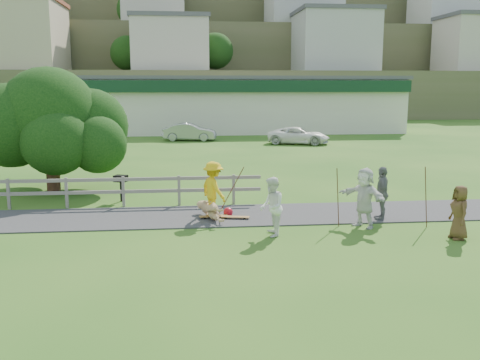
{
  "coord_description": "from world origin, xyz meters",
  "views": [
    {
      "loc": [
        0.23,
        -15.94,
        4.37
      ],
      "look_at": [
        2.1,
        2.0,
        1.14
      ],
      "focal_mm": 40.0,
      "sensor_mm": 36.0,
      "label": 1
    }
  ],
  "objects_px": {
    "spectator_c": "(459,212)",
    "bbq": "(121,188)",
    "skater_fallen": "(211,210)",
    "spectator_b": "(382,193)",
    "car_white": "(299,136)",
    "spectator_a": "(272,207)",
    "tree": "(51,143)",
    "skater_rider": "(213,192)",
    "car_silver": "(190,132)",
    "spectator_d": "(364,198)"
  },
  "relations": [
    {
      "from": "spectator_c",
      "to": "bbq",
      "type": "xyz_separation_m",
      "value": [
        -10.16,
        6.06,
        -0.28
      ]
    },
    {
      "from": "skater_fallen",
      "to": "spectator_b",
      "type": "height_order",
      "value": "spectator_b"
    },
    {
      "from": "spectator_c",
      "to": "car_white",
      "type": "bearing_deg",
      "value": 179.99
    },
    {
      "from": "spectator_a",
      "to": "tree",
      "type": "xyz_separation_m",
      "value": [
        -7.95,
        7.67,
        1.1
      ]
    },
    {
      "from": "skater_rider",
      "to": "car_white",
      "type": "bearing_deg",
      "value": -47.93
    },
    {
      "from": "bbq",
      "to": "spectator_a",
      "type": "bearing_deg",
      "value": -24.35
    },
    {
      "from": "spectator_b",
      "to": "skater_rider",
      "type": "bearing_deg",
      "value": -82.91
    },
    {
      "from": "skater_fallen",
      "to": "car_silver",
      "type": "distance_m",
      "value": 25.06
    },
    {
      "from": "skater_rider",
      "to": "skater_fallen",
      "type": "height_order",
      "value": "skater_rider"
    },
    {
      "from": "spectator_b",
      "to": "car_white",
      "type": "distance_m",
      "value": 22.49
    },
    {
      "from": "skater_rider",
      "to": "spectator_d",
      "type": "xyz_separation_m",
      "value": [
        4.57,
        -1.47,
        0.03
      ]
    },
    {
      "from": "spectator_c",
      "to": "tree",
      "type": "distance_m",
      "value": 15.77
    },
    {
      "from": "spectator_d",
      "to": "tree",
      "type": "height_order",
      "value": "tree"
    },
    {
      "from": "spectator_d",
      "to": "tree",
      "type": "relative_size",
      "value": 0.29
    },
    {
      "from": "spectator_a",
      "to": "car_silver",
      "type": "relative_size",
      "value": 0.42
    },
    {
      "from": "skater_rider",
      "to": "spectator_a",
      "type": "relative_size",
      "value": 1.04
    },
    {
      "from": "skater_fallen",
      "to": "spectator_a",
      "type": "distance_m",
      "value": 2.73
    },
    {
      "from": "spectator_c",
      "to": "bbq",
      "type": "distance_m",
      "value": 11.84
    },
    {
      "from": "spectator_a",
      "to": "skater_rider",
      "type": "bearing_deg",
      "value": -139.95
    },
    {
      "from": "skater_rider",
      "to": "bbq",
      "type": "relative_size",
      "value": 1.81
    },
    {
      "from": "spectator_b",
      "to": "tree",
      "type": "relative_size",
      "value": 0.27
    },
    {
      "from": "car_silver",
      "to": "car_white",
      "type": "distance_m",
      "value": 8.64
    },
    {
      "from": "tree",
      "to": "spectator_a",
      "type": "bearing_deg",
      "value": -43.97
    },
    {
      "from": "car_white",
      "to": "car_silver",
      "type": "bearing_deg",
      "value": 85.28
    },
    {
      "from": "spectator_b",
      "to": "car_white",
      "type": "bearing_deg",
      "value": -171.11
    },
    {
      "from": "skater_rider",
      "to": "spectator_d",
      "type": "height_order",
      "value": "spectator_d"
    },
    {
      "from": "skater_fallen",
      "to": "bbq",
      "type": "bearing_deg",
      "value": 118.29
    },
    {
      "from": "spectator_b",
      "to": "spectator_d",
      "type": "relative_size",
      "value": 0.95
    },
    {
      "from": "skater_fallen",
      "to": "spectator_b",
      "type": "distance_m",
      "value": 5.59
    },
    {
      "from": "spectator_c",
      "to": "car_silver",
      "type": "distance_m",
      "value": 28.94
    },
    {
      "from": "skater_fallen",
      "to": "spectator_b",
      "type": "bearing_deg",
      "value": -23.95
    },
    {
      "from": "skater_fallen",
      "to": "spectator_d",
      "type": "relative_size",
      "value": 0.96
    },
    {
      "from": "car_silver",
      "to": "tree",
      "type": "relative_size",
      "value": 0.64
    },
    {
      "from": "spectator_a",
      "to": "bbq",
      "type": "height_order",
      "value": "spectator_a"
    },
    {
      "from": "spectator_b",
      "to": "skater_fallen",
      "type": "bearing_deg",
      "value": -82.16
    },
    {
      "from": "spectator_a",
      "to": "spectator_b",
      "type": "bearing_deg",
      "value": 114.84
    },
    {
      "from": "spectator_b",
      "to": "spectator_d",
      "type": "bearing_deg",
      "value": -33.15
    },
    {
      "from": "spectator_d",
      "to": "bbq",
      "type": "distance_m",
      "value": 9.11
    },
    {
      "from": "spectator_b",
      "to": "spectator_c",
      "type": "bearing_deg",
      "value": 45.27
    },
    {
      "from": "car_silver",
      "to": "spectator_b",
      "type": "bearing_deg",
      "value": -158.26
    },
    {
      "from": "car_silver",
      "to": "bbq",
      "type": "bearing_deg",
      "value": -178.61
    },
    {
      "from": "skater_rider",
      "to": "skater_fallen",
      "type": "relative_size",
      "value": 1.01
    },
    {
      "from": "spectator_b",
      "to": "spectator_c",
      "type": "xyz_separation_m",
      "value": [
        1.41,
        -2.33,
        -0.1
      ]
    },
    {
      "from": "spectator_d",
      "to": "car_silver",
      "type": "bearing_deg",
      "value": 158.63
    },
    {
      "from": "skater_rider",
      "to": "car_silver",
      "type": "distance_m",
      "value": 25.0
    },
    {
      "from": "spectator_c",
      "to": "spectator_d",
      "type": "distance_m",
      "value": 2.74
    },
    {
      "from": "skater_rider",
      "to": "spectator_a",
      "type": "xyz_separation_m",
      "value": [
        1.57,
        -2.15,
        -0.04
      ]
    },
    {
      "from": "spectator_a",
      "to": "car_silver",
      "type": "bearing_deg",
      "value": -171.73
    },
    {
      "from": "spectator_d",
      "to": "skater_rider",
      "type": "bearing_deg",
      "value": -140.01
    },
    {
      "from": "spectator_b",
      "to": "bbq",
      "type": "height_order",
      "value": "spectator_b"
    }
  ]
}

